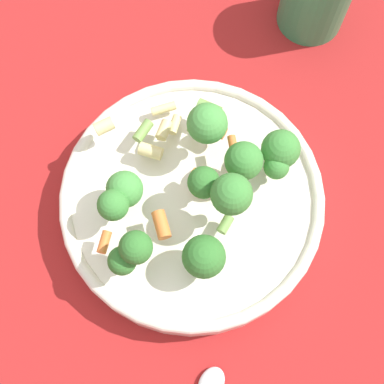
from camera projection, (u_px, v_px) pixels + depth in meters
ground_plane at (192, 207)px, 0.63m from camera, size 3.00×3.00×0.00m
bowl at (192, 201)px, 0.60m from camera, size 0.29×0.29×0.05m
pasta_salad at (201, 186)px, 0.54m from camera, size 0.24×0.21×0.09m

